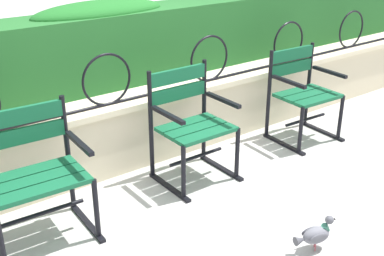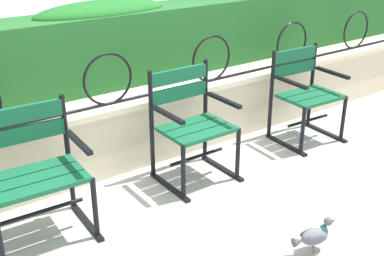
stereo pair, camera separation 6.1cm
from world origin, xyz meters
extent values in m
plane|color=#B7B5AF|center=(0.00, 0.00, 0.00)|extent=(60.00, 60.00, 0.00)
cube|color=beige|center=(0.00, 0.86, 0.27)|extent=(8.29, 0.35, 0.54)
cube|color=beige|center=(0.00, 0.86, 0.56)|extent=(8.29, 0.41, 0.05)
cylinder|color=black|center=(0.00, 0.78, 0.60)|extent=(7.73, 0.02, 0.02)
torus|color=black|center=(-0.31, 0.78, 0.80)|extent=(0.42, 0.02, 0.42)
torus|color=black|center=(0.71, 0.78, 0.80)|extent=(0.42, 0.02, 0.42)
torus|color=black|center=(1.72, 0.78, 0.80)|extent=(0.42, 0.02, 0.42)
torus|color=black|center=(2.74, 0.78, 0.80)|extent=(0.42, 0.02, 0.42)
cube|color=#236028|center=(0.00, 1.27, 0.90)|extent=(8.12, 0.47, 0.63)
ellipsoid|color=#1F6424|center=(-0.09, 1.27, 1.22)|extent=(1.19, 0.42, 0.20)
cube|color=#145B38|center=(-1.13, 0.09, 0.44)|extent=(0.60, 0.15, 0.03)
cube|color=#145B38|center=(-1.12, 0.22, 0.44)|extent=(0.60, 0.15, 0.03)
cube|color=#145B38|center=(-1.11, 0.36, 0.44)|extent=(0.60, 0.15, 0.03)
cube|color=#145B38|center=(-1.11, 0.46, 0.79)|extent=(0.60, 0.06, 0.11)
cube|color=#145B38|center=(-1.11, 0.46, 0.66)|extent=(0.60, 0.06, 0.11)
cylinder|color=black|center=(-0.81, 0.45, 0.44)|extent=(0.04, 0.04, 0.87)
cylinder|color=black|center=(-0.83, 0.02, 0.22)|extent=(0.04, 0.04, 0.44)
cube|color=black|center=(-0.82, 0.21, 0.01)|extent=(0.06, 0.52, 0.02)
cube|color=black|center=(-0.82, 0.21, 0.62)|extent=(0.05, 0.40, 0.03)
cylinder|color=black|center=(-1.43, 0.05, 0.22)|extent=(0.04, 0.04, 0.44)
cylinder|color=black|center=(-1.12, 0.22, 0.20)|extent=(0.57, 0.05, 0.03)
cube|color=#145B38|center=(0.17, 0.13, 0.44)|extent=(0.53, 0.13, 0.03)
cube|color=#145B38|center=(0.17, 0.27, 0.44)|extent=(0.53, 0.13, 0.03)
cube|color=#145B38|center=(0.17, 0.40, 0.44)|extent=(0.53, 0.13, 0.03)
cube|color=#145B38|center=(0.17, 0.51, 0.81)|extent=(0.53, 0.03, 0.11)
cube|color=#145B38|center=(0.17, 0.51, 0.67)|extent=(0.53, 0.03, 0.11)
cylinder|color=black|center=(0.43, 0.51, 0.45)|extent=(0.04, 0.04, 0.89)
cylinder|color=black|center=(0.43, 0.08, 0.22)|extent=(0.04, 0.04, 0.44)
cube|color=black|center=(0.43, 0.27, 0.01)|extent=(0.04, 0.52, 0.02)
cube|color=black|center=(0.43, 0.27, 0.62)|extent=(0.04, 0.40, 0.03)
cylinder|color=black|center=(-0.10, 0.51, 0.45)|extent=(0.04, 0.04, 0.89)
cylinder|color=black|center=(-0.09, 0.08, 0.22)|extent=(0.04, 0.04, 0.44)
cube|color=black|center=(-0.09, 0.27, 0.01)|extent=(0.04, 0.52, 0.02)
cube|color=black|center=(-0.09, 0.27, 0.62)|extent=(0.04, 0.40, 0.03)
cylinder|color=black|center=(0.17, 0.27, 0.20)|extent=(0.50, 0.03, 0.03)
cube|color=#145B38|center=(1.45, 0.12, 0.44)|extent=(0.53, 0.15, 0.03)
cube|color=#145B38|center=(1.46, 0.26, 0.44)|extent=(0.53, 0.15, 0.03)
cube|color=#145B38|center=(1.46, 0.40, 0.44)|extent=(0.53, 0.15, 0.03)
cube|color=#145B38|center=(1.47, 0.50, 0.78)|extent=(0.52, 0.06, 0.11)
cube|color=#145B38|center=(1.47, 0.50, 0.65)|extent=(0.52, 0.06, 0.11)
cylinder|color=black|center=(1.73, 0.49, 0.43)|extent=(0.04, 0.04, 0.85)
cylinder|color=black|center=(1.71, 0.06, 0.22)|extent=(0.04, 0.04, 0.44)
cube|color=black|center=(1.72, 0.25, 0.01)|extent=(0.07, 0.52, 0.02)
cube|color=black|center=(1.72, 0.25, 0.62)|extent=(0.06, 0.40, 0.03)
cylinder|color=black|center=(1.21, 0.51, 0.43)|extent=(0.04, 0.04, 0.85)
cylinder|color=black|center=(1.19, 0.08, 0.22)|extent=(0.04, 0.04, 0.44)
cube|color=black|center=(1.20, 0.27, 0.01)|extent=(0.07, 0.52, 0.02)
cube|color=black|center=(1.20, 0.27, 0.62)|extent=(0.06, 0.40, 0.03)
cylinder|color=black|center=(1.46, 0.26, 0.20)|extent=(0.50, 0.05, 0.03)
ellipsoid|color=slate|center=(0.22, -0.91, 0.11)|extent=(0.21, 0.14, 0.11)
cylinder|color=#2D6B56|center=(0.29, -0.93, 0.14)|extent=(0.07, 0.06, 0.06)
sphere|color=#55555D|center=(0.31, -0.93, 0.20)|extent=(0.06, 0.06, 0.06)
cone|color=black|center=(0.34, -0.94, 0.19)|extent=(0.02, 0.02, 0.01)
cone|color=#4A4A52|center=(0.11, -0.88, 0.10)|extent=(0.09, 0.08, 0.06)
ellipsoid|color=#5B5B63|center=(0.22, -0.87, 0.11)|extent=(0.14, 0.05, 0.07)
ellipsoid|color=#5B5B63|center=(0.20, -0.95, 0.11)|extent=(0.14, 0.05, 0.07)
cylinder|color=#C6515B|center=(0.24, -0.90, 0.03)|extent=(0.01, 0.01, 0.05)
cylinder|color=#C6515B|center=(0.21, -0.93, 0.03)|extent=(0.01, 0.01, 0.05)
camera|label=1|loc=(-1.94, -2.48, 1.95)|focal=45.65mm
camera|label=2|loc=(-1.89, -2.52, 1.95)|focal=45.65mm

